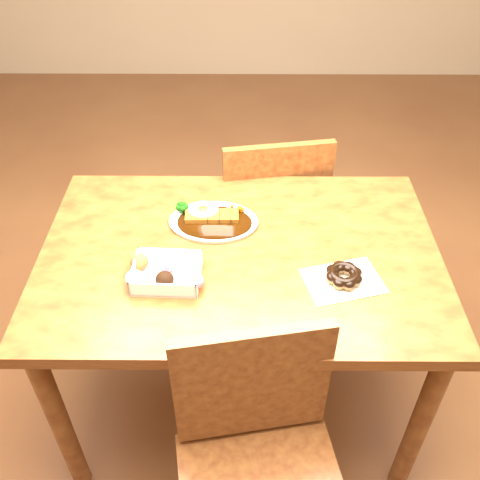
{
  "coord_description": "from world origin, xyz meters",
  "views": [
    {
      "loc": [
        0.01,
        -1.19,
        1.82
      ],
      "look_at": [
        0.0,
        -0.02,
        0.81
      ],
      "focal_mm": 40.0,
      "sensor_mm": 36.0,
      "label": 1
    }
  ],
  "objects_px": {
    "katsu_curry_plate": "(212,219)",
    "donut_box": "(165,273)",
    "table": "(240,274)",
    "chair_near": "(260,468)",
    "chair_far": "(269,213)",
    "pon_de_ring": "(344,276)"
  },
  "relations": [
    {
      "from": "chair_far",
      "to": "chair_near",
      "type": "height_order",
      "value": "same"
    },
    {
      "from": "chair_near",
      "to": "katsu_curry_plate",
      "type": "height_order",
      "value": "chair_near"
    },
    {
      "from": "table",
      "to": "chair_far",
      "type": "xyz_separation_m",
      "value": [
        0.12,
        0.54,
        -0.17
      ]
    },
    {
      "from": "pon_de_ring",
      "to": "chair_far",
      "type": "bearing_deg",
      "value": 104.89
    },
    {
      "from": "katsu_curry_plate",
      "to": "pon_de_ring",
      "type": "height_order",
      "value": "katsu_curry_plate"
    },
    {
      "from": "table",
      "to": "katsu_curry_plate",
      "type": "bearing_deg",
      "value": 123.65
    },
    {
      "from": "chair_far",
      "to": "donut_box",
      "type": "bearing_deg",
      "value": 54.37
    },
    {
      "from": "table",
      "to": "pon_de_ring",
      "type": "relative_size",
      "value": 4.91
    },
    {
      "from": "table",
      "to": "donut_box",
      "type": "height_order",
      "value": "donut_box"
    },
    {
      "from": "chair_far",
      "to": "chair_near",
      "type": "relative_size",
      "value": 1.0
    },
    {
      "from": "donut_box",
      "to": "pon_de_ring",
      "type": "height_order",
      "value": "donut_box"
    },
    {
      "from": "table",
      "to": "chair_near",
      "type": "relative_size",
      "value": 1.38
    },
    {
      "from": "chair_near",
      "to": "donut_box",
      "type": "xyz_separation_m",
      "value": [
        -0.27,
        0.41,
        0.3
      ]
    },
    {
      "from": "katsu_curry_plate",
      "to": "donut_box",
      "type": "relative_size",
      "value": 1.32
    },
    {
      "from": "table",
      "to": "donut_box",
      "type": "relative_size",
      "value": 5.48
    },
    {
      "from": "table",
      "to": "chair_far",
      "type": "distance_m",
      "value": 0.57
    },
    {
      "from": "chair_far",
      "to": "katsu_curry_plate",
      "type": "height_order",
      "value": "chair_far"
    },
    {
      "from": "table",
      "to": "pon_de_ring",
      "type": "height_order",
      "value": "pon_de_ring"
    },
    {
      "from": "pon_de_ring",
      "to": "donut_box",
      "type": "bearing_deg",
      "value": 179.43
    },
    {
      "from": "chair_near",
      "to": "table",
      "type": "bearing_deg",
      "value": 86.0
    },
    {
      "from": "table",
      "to": "donut_box",
      "type": "xyz_separation_m",
      "value": [
        -0.21,
        -0.12,
        0.13
      ]
    },
    {
      "from": "donut_box",
      "to": "table",
      "type": "bearing_deg",
      "value": 29.88
    }
  ]
}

